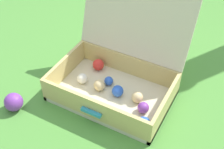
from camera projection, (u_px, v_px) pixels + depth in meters
ground_plane at (104, 89)px, 1.69m from camera, size 16.00×16.00×0.00m
open_suitcase at (119, 72)px, 1.61m from camera, size 0.62×0.56×0.54m
stray_ball_on_grass at (14, 102)px, 1.54m from camera, size 0.10×0.10×0.10m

